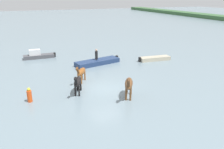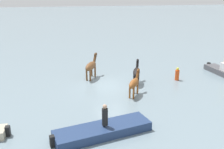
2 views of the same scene
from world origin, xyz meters
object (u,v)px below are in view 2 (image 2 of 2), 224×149
Objects in this scene: horse_gray_outer at (137,72)px; buoy_channel_marker at (177,74)px; person_helmsman_aft at (105,116)px; boat_dinghy_port at (103,132)px; horse_dun_straggler at (91,66)px; horse_mid_herd at (134,83)px.

buoy_channel_marker is (0.09, -3.74, -0.51)m from horse_gray_outer.
horse_gray_outer is 8.47m from person_helmsman_aft.
boat_dinghy_port is 4.91× the size of buoy_channel_marker.
horse_gray_outer is 1.97× the size of person_helmsman_aft.
boat_dinghy_port is (-7.38, 4.22, -0.84)m from horse_gray_outer.
boat_dinghy_port is at bearing 171.71° from horse_gray_outer.
horse_gray_outer reaches higher than buoy_channel_marker.
horse_dun_straggler is 0.45× the size of boat_dinghy_port.
boat_dinghy_port is at bearing 133.18° from buoy_channel_marker.
horse_mid_herd is 5.89m from person_helmsman_aft.
horse_mid_herd is at bearing -179.68° from horse_gray_outer.
horse_gray_outer is 8.55m from boat_dinghy_port.
horse_dun_straggler is 7.56m from buoy_channel_marker.
person_helmsman_aft reaches higher than horse_mid_herd.
horse_dun_straggler reaches higher than buoy_channel_marker.
horse_mid_herd is at bearing 118.39° from buoy_channel_marker.
person_helmsman_aft is (-9.63, 0.61, 0.03)m from horse_dun_straggler.
buoy_channel_marker reaches higher than boat_dinghy_port.
horse_mid_herd reaches higher than boat_dinghy_port.
horse_mid_herd is 5.35m from buoy_channel_marker.
buoy_channel_marker is at bearing 30.87° from boat_dinghy_port.
horse_mid_herd is 1.84× the size of buoy_channel_marker.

